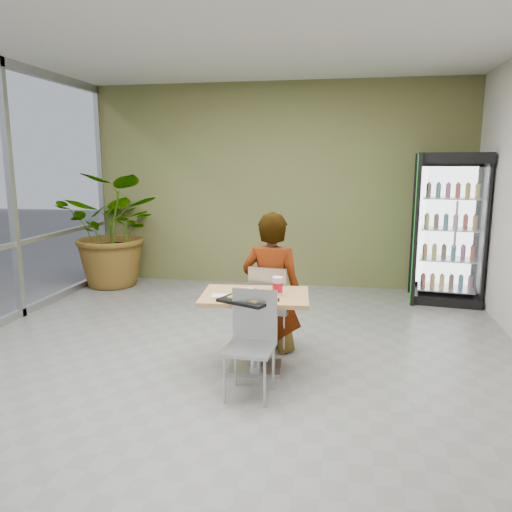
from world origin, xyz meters
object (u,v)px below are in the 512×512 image
Objects in this scene: chair_far at (270,301)px; chair_near at (252,334)px; seated_woman at (272,296)px; cafeteria_tray at (248,300)px; beverage_fridge at (449,229)px; dining_table at (255,316)px; soda_cup at (278,287)px; potted_plant at (115,230)px.

chair_near is (-0.00, -1.00, -0.01)m from chair_far.
seated_woman is at bearing -98.14° from chair_far.
seated_woman is at bearing 83.65° from cafeteria_tray.
chair_far is 1.00m from chair_near.
chair_far is 0.82m from cafeteria_tray.
beverage_fridge is at bearing 54.11° from cafeteria_tray.
seated_woman is 0.85m from cafeteria_tray.
seated_woman is 3.21m from beverage_fridge.
dining_table is 0.47m from chair_near.
chair_far is 0.63m from soda_cup.
potted_plant is at bearing 133.86° from chair_near.
soda_cup is (0.15, 0.46, 0.31)m from chair_near.
chair_far is at bearing 93.56° from chair_near.
beverage_fridge is at bearing -125.74° from seated_woman.
chair_near is at bearing 97.59° from chair_far.
beverage_fridge is at bearing -0.36° from potted_plant.
potted_plant is (-5.06, 0.03, -0.14)m from beverage_fridge.
soda_cup is at bearing 111.25° from seated_woman.
soda_cup is (0.14, -0.58, 0.25)m from seated_woman.
cafeteria_tray is at bearing -48.68° from potted_plant.
cafeteria_tray is at bearing -118.11° from beverage_fridge.
dining_table is 0.60× the size of seated_woman.
potted_plant reaches higher than cafeteria_tray.
seated_woman is 0.98× the size of potted_plant.
soda_cup is at bearing 75.12° from chair_near.
chair_far is (0.06, 0.53, -0.00)m from dining_table.
cafeteria_tray is (-0.08, 0.21, 0.24)m from chair_near.
beverage_fridge reaches higher than cafeteria_tray.
chair_near is at bearing -115.41° from beverage_fridge.
dining_table is at bearing -46.10° from potted_plant.
dining_table is 4.06m from potted_plant.
seated_woman reaches higher than chair_far.
seated_woman reaches higher than chair_near.
seated_woman is 0.65m from soda_cup.
soda_cup is 0.35m from cafeteria_tray.
seated_woman is 3.72m from potted_plant.
potted_plant reaches higher than soda_cup.
soda_cup is at bearing -44.04° from potted_plant.
potted_plant is at bearing -32.16° from chair_far.
soda_cup is at bearing 46.95° from cafeteria_tray.
dining_table is 0.50× the size of beverage_fridge.
potted_plant reaches higher than chair_near.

